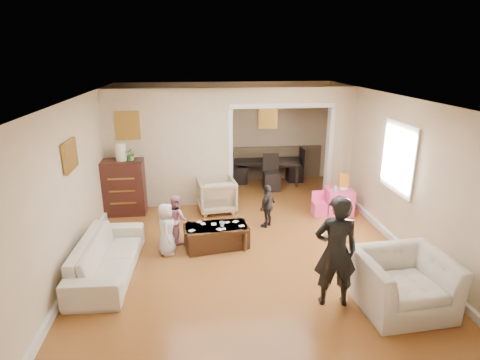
{
  "coord_description": "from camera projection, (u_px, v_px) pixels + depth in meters",
  "views": [
    {
      "loc": [
        -0.78,
        -6.69,
        3.3
      ],
      "look_at": [
        0.0,
        0.2,
        1.05
      ],
      "focal_mm": 29.44,
      "sensor_mm": 36.0,
      "label": 1
    }
  ],
  "objects": [
    {
      "name": "floor",
      "position": [
        241.0,
        236.0,
        7.42
      ],
      "size": [
        7.0,
        7.0,
        0.0
      ],
      "primitive_type": "plane",
      "color": "#9A5727",
      "rests_on": "ground"
    },
    {
      "name": "partition_left",
      "position": [
        169.0,
        149.0,
        8.58
      ],
      "size": [
        2.75,
        0.18,
        2.6
      ],
      "primitive_type": "cube",
      "color": "beige",
      "rests_on": "ground"
    },
    {
      "name": "partition_right",
      "position": [
        340.0,
        144.0,
        8.99
      ],
      "size": [
        0.55,
        0.18,
        2.6
      ],
      "primitive_type": "cube",
      "color": "beige",
      "rests_on": "ground"
    },
    {
      "name": "partition_header",
      "position": [
        282.0,
        95.0,
        8.49
      ],
      "size": [
        2.22,
        0.18,
        0.35
      ],
      "primitive_type": "cube",
      "color": "beige",
      "rests_on": "partition_right"
    },
    {
      "name": "window_pane",
      "position": [
        399.0,
        158.0,
        6.86
      ],
      "size": [
        0.03,
        0.95,
        1.1
      ],
      "primitive_type": "cube",
      "color": "white",
      "rests_on": "ground"
    },
    {
      "name": "framed_art_partition",
      "position": [
        128.0,
        125.0,
        8.22
      ],
      "size": [
        0.45,
        0.03,
        0.55
      ],
      "primitive_type": "cube",
      "color": "brown",
      "rests_on": "partition_left"
    },
    {
      "name": "framed_art_sofa_wall",
      "position": [
        70.0,
        156.0,
        6.01
      ],
      "size": [
        0.03,
        0.55,
        0.4
      ],
      "primitive_type": "cube",
      "color": "brown"
    },
    {
      "name": "framed_art_alcove",
      "position": [
        268.0,
        117.0,
        10.27
      ],
      "size": [
        0.45,
        0.03,
        0.55
      ],
      "primitive_type": "cube",
      "color": "brown"
    },
    {
      "name": "sofa",
      "position": [
        107.0,
        257.0,
        6.08
      ],
      "size": [
        0.88,
        2.06,
        0.59
      ],
      "primitive_type": "imported",
      "rotation": [
        0.0,
        0.0,
        1.53
      ],
      "color": "beige",
      "rests_on": "ground"
    },
    {
      "name": "armchair_back",
      "position": [
        216.0,
        195.0,
        8.52
      ],
      "size": [
        0.87,
        0.89,
        0.73
      ],
      "primitive_type": "imported",
      "rotation": [
        0.0,
        0.0,
        3.26
      ],
      "color": "tan",
      "rests_on": "ground"
    },
    {
      "name": "armchair_front",
      "position": [
        403.0,
        283.0,
        5.24
      ],
      "size": [
        1.24,
        1.1,
        0.76
      ],
      "primitive_type": "imported",
      "rotation": [
        0.0,
        0.0,
        0.07
      ],
      "color": "beige",
      "rests_on": "ground"
    },
    {
      "name": "dresser",
      "position": [
        124.0,
        187.0,
        8.32
      ],
      "size": [
        0.85,
        0.48,
        1.18
      ],
      "primitive_type": "cube",
      "color": "#371410",
      "rests_on": "ground"
    },
    {
      "name": "table_lamp",
      "position": [
        121.0,
        152.0,
        8.08
      ],
      "size": [
        0.22,
        0.22,
        0.36
      ],
      "primitive_type": "cylinder",
      "color": "beige",
      "rests_on": "dresser"
    },
    {
      "name": "potted_plant",
      "position": [
        131.0,
        154.0,
        8.11
      ],
      "size": [
        0.25,
        0.21,
        0.27
      ],
      "primitive_type": "imported",
      "color": "#497C37",
      "rests_on": "dresser"
    },
    {
      "name": "coffee_table",
      "position": [
        216.0,
        236.0,
        6.96
      ],
      "size": [
        1.16,
        0.72,
        0.41
      ],
      "primitive_type": "cube",
      "rotation": [
        0.0,
        0.0,
        0.18
      ],
      "color": "#381E12",
      "rests_on": "ground"
    },
    {
      "name": "coffee_cup",
      "position": [
        222.0,
        224.0,
        6.85
      ],
      "size": [
        0.11,
        0.11,
        0.09
      ],
      "primitive_type": "imported",
      "rotation": [
        0.0,
        0.0,
        0.18
      ],
      "color": "beige",
      "rests_on": "coffee_table"
    },
    {
      "name": "play_table",
      "position": [
        338.0,
        201.0,
        8.47
      ],
      "size": [
        0.58,
        0.58,
        0.53
      ],
      "primitive_type": "cube",
      "rotation": [
        0.0,
        0.0,
        -0.06
      ],
      "color": "#FF4395",
      "rests_on": "ground"
    },
    {
      "name": "cereal_box",
      "position": [
        344.0,
        181.0,
        8.45
      ],
      "size": [
        0.2,
        0.08,
        0.3
      ],
      "primitive_type": "cube",
      "rotation": [
        0.0,
        0.0,
        -0.06
      ],
      "color": "gold",
      "rests_on": "play_table"
    },
    {
      "name": "cyan_cup",
      "position": [
        336.0,
        188.0,
        8.32
      ],
      "size": [
        0.08,
        0.08,
        0.08
      ],
      "primitive_type": "cylinder",
      "color": "#29D1CD",
      "rests_on": "play_table"
    },
    {
      "name": "toy_block",
      "position": [
        332.0,
        186.0,
        8.48
      ],
      "size": [
        0.09,
        0.08,
        0.05
      ],
      "primitive_type": "cube",
      "rotation": [
        0.0,
        0.0,
        0.29
      ],
      "color": "red",
      "rests_on": "play_table"
    },
    {
      "name": "play_bowl",
      "position": [
        344.0,
        190.0,
        8.27
      ],
      "size": [
        0.21,
        0.21,
        0.05
      ],
      "primitive_type": "imported",
      "rotation": [
        0.0,
        0.0,
        -0.06
      ],
      "color": "silver",
      "rests_on": "play_table"
    },
    {
      "name": "dining_table",
      "position": [
        267.0,
        171.0,
        10.46
      ],
      "size": [
        1.91,
        1.34,
        0.61
      ],
      "primitive_type": "imported",
      "rotation": [
        0.0,
        0.0,
        -0.23
      ],
      "color": "black",
      "rests_on": "ground"
    },
    {
      "name": "adult_person",
      "position": [
        336.0,
        252.0,
        5.2
      ],
      "size": [
        0.62,
        0.44,
        1.58
      ],
      "primitive_type": "imported",
      "rotation": [
        0.0,
        0.0,
        3.03
      ],
      "color": "black",
      "rests_on": "ground"
    },
    {
      "name": "child_kneel_a",
      "position": [
        167.0,
        229.0,
        6.65
      ],
      "size": [
        0.29,
        0.45,
        0.91
      ],
      "primitive_type": "imported",
      "rotation": [
        0.0,
        0.0,
        1.57
      ],
      "color": "silver",
      "rests_on": "ground"
    },
    {
      "name": "child_kneel_b",
      "position": [
        177.0,
        219.0,
        7.09
      ],
      "size": [
        0.51,
        0.55,
        0.89
      ],
      "primitive_type": "imported",
      "rotation": [
        0.0,
        0.0,
        2.1
      ],
      "color": "#CD8092",
      "rests_on": "ground"
    },
    {
      "name": "child_toddler",
      "position": [
        268.0,
        206.0,
        7.71
      ],
      "size": [
        0.49,
        0.53,
        0.87
      ],
      "primitive_type": "imported",
      "rotation": [
        0.0,
        0.0,
        -2.27
      ],
      "color": "black",
      "rests_on": "ground"
    },
    {
      "name": "craft_papers",
      "position": [
        217.0,
        225.0,
        6.9
      ],
      "size": [
        0.99,
        0.48,
        0.0
      ],
      "color": "white",
      "rests_on": "coffee_table"
    }
  ]
}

